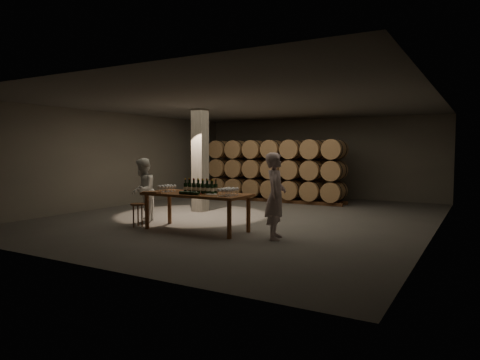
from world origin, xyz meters
The scene contains 15 objects.
room centered at (-1.80, 0.20, 1.60)m, with size 12.00×12.00×12.00m.
tasting_table centered at (0.00, -2.50, 0.80)m, with size 2.60×1.10×0.90m.
barrel_stack_back centered at (-1.35, 5.20, 1.20)m, with size 4.70×0.95×2.31m.
barrel_stack_front centered at (-0.96, 3.80, 1.20)m, with size 5.48×0.95×2.31m.
bottle_cluster centered at (0.08, -2.45, 1.02)m, with size 0.87×0.24×0.35m.
lying_bottles centered at (0.06, -2.87, 0.94)m, with size 0.61×0.08×0.08m.
glass_cluster_left centered at (-0.86, -2.54, 1.02)m, with size 0.30×0.41×0.17m.
glass_cluster_right centered at (0.94, -2.59, 1.03)m, with size 0.31×0.53×0.18m.
plate centered at (0.50, -2.60, 0.91)m, with size 0.26×0.26×0.01m, color white.
notebook_near centered at (-0.91, -2.94, 0.92)m, with size 0.24×0.19×0.03m, color brown.
notebook_corner centered at (-1.11, -2.91, 0.91)m, with size 0.21×0.27×0.02m, color brown.
pen centered at (-0.76, -2.95, 0.91)m, with size 0.01×0.01×0.15m, color black.
stool centered at (-1.56, -2.84, 0.48)m, with size 0.35×0.35×0.59m.
person_man centered at (2.05, -2.44, 0.94)m, with size 0.68×0.45×1.87m, color beige.
person_woman centered at (-1.88, -2.31, 0.86)m, with size 0.83×0.65×1.71m, color white.
Camera 1 is at (5.97, -10.77, 1.92)m, focal length 32.00 mm.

